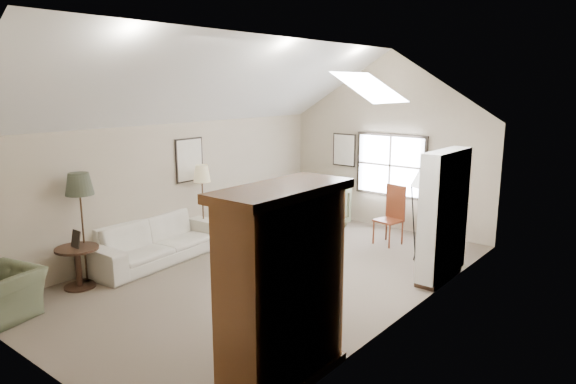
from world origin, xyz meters
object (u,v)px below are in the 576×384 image
Objects in this scene: sofa at (156,240)px; side_chair at (389,215)px; armchair_far at (321,208)px; coffee_table at (275,237)px; armoire at (282,287)px; side_table at (78,267)px.

side_chair is (2.88, 3.63, 0.21)m from sofa.
side_chair reaches higher than armchair_far.
coffee_table is (0.18, -1.85, -0.23)m from armchair_far.
coffee_table is at bearing 94.71° from armchair_far.
armoire is at bearing 120.60° from armchair_far.
side_chair is at bearing 62.00° from side_table.
sofa reaches higher than coffee_table.
armoire is 4.33m from side_table.
armchair_far is (-3.27, 5.37, -0.63)m from armoire.
armchair_far is 1.81m from side_chair.
armchair_far is 0.85× the size of side_chair.
coffee_table is at bearing -123.33° from side_chair.
side_chair is at bearing 174.07° from armchair_far.
armchair_far is at bearing 121.35° from armoire.
side_chair is (2.78, 5.23, 0.27)m from side_table.
side_table is at bearing 178.94° from sofa.
sofa is 4.64m from side_chair.
armchair_far is 1.09× the size of coffee_table.
coffee_table is 3.74m from side_table.
side_table is (-1.16, -3.55, 0.10)m from coffee_table.
armchair_far is 5.49m from side_table.
armoire reaches higher than coffee_table.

